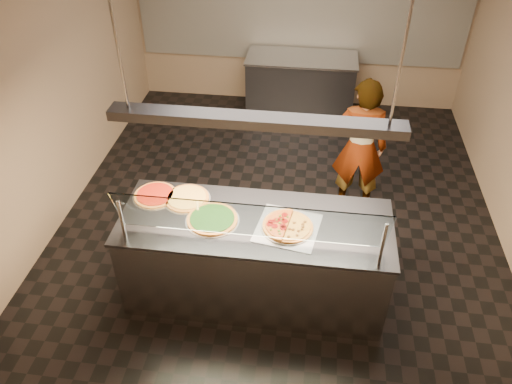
# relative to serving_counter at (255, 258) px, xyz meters

# --- Properties ---
(ground) EXTENTS (5.00, 6.00, 0.02)m
(ground) POSITION_rel_serving_counter_xyz_m (0.12, 1.16, -0.48)
(ground) COLOR black
(ground) RESTS_ON ground
(wall_back) EXTENTS (5.00, 0.02, 3.00)m
(wall_back) POSITION_rel_serving_counter_xyz_m (0.12, 4.17, 1.03)
(wall_back) COLOR #90785D
(wall_back) RESTS_ON ground
(wall_front) EXTENTS (5.00, 0.02, 3.00)m
(wall_front) POSITION_rel_serving_counter_xyz_m (0.12, -1.85, 1.03)
(wall_front) COLOR #90785D
(wall_front) RESTS_ON ground
(wall_left) EXTENTS (0.02, 6.00, 3.00)m
(wall_left) POSITION_rel_serving_counter_xyz_m (-2.39, 1.16, 1.03)
(wall_left) COLOR #90785D
(wall_left) RESTS_ON ground
(tile_band) EXTENTS (4.90, 0.02, 1.20)m
(tile_band) POSITION_rel_serving_counter_xyz_m (0.12, 4.14, 0.83)
(tile_band) COLOR silver
(tile_band) RESTS_ON wall_back
(serving_counter) EXTENTS (2.44, 0.94, 0.93)m
(serving_counter) POSITION_rel_serving_counter_xyz_m (0.00, 0.00, 0.00)
(serving_counter) COLOR #B7B7BC
(serving_counter) RESTS_ON ground
(sneeze_guard) EXTENTS (2.20, 0.18, 0.54)m
(sneeze_guard) POSITION_rel_serving_counter_xyz_m (0.00, -0.34, 0.76)
(sneeze_guard) COLOR #B7B7BC
(sneeze_guard) RESTS_ON serving_counter
(perforated_tray) EXTENTS (0.61, 0.61, 0.01)m
(perforated_tray) POSITION_rel_serving_counter_xyz_m (0.29, -0.05, 0.47)
(perforated_tray) COLOR silver
(perforated_tray) RESTS_ON serving_counter
(half_pizza_pepperoni) EXTENTS (0.29, 0.47, 0.05)m
(half_pizza_pepperoni) POSITION_rel_serving_counter_xyz_m (0.19, -0.05, 0.50)
(half_pizza_pepperoni) COLOR #9C5B22
(half_pizza_pepperoni) RESTS_ON perforated_tray
(half_pizza_sausage) EXTENTS (0.29, 0.47, 0.04)m
(half_pizza_sausage) POSITION_rel_serving_counter_xyz_m (0.40, -0.06, 0.49)
(half_pizza_sausage) COLOR #9C5B22
(half_pizza_sausage) RESTS_ON perforated_tray
(pizza_spinach) EXTENTS (0.48, 0.48, 0.03)m
(pizza_spinach) POSITION_rel_serving_counter_xyz_m (-0.38, -0.04, 0.48)
(pizza_spinach) COLOR silver
(pizza_spinach) RESTS_ON serving_counter
(pizza_cheese) EXTENTS (0.44, 0.44, 0.03)m
(pizza_cheese) POSITION_rel_serving_counter_xyz_m (-0.68, 0.22, 0.48)
(pizza_cheese) COLOR silver
(pizza_cheese) RESTS_ON serving_counter
(pizza_tomato) EXTENTS (0.42, 0.42, 0.03)m
(pizza_tomato) POSITION_rel_serving_counter_xyz_m (-0.99, 0.23, 0.48)
(pizza_tomato) COLOR silver
(pizza_tomato) RESTS_ON serving_counter
(pizza_spatula) EXTENTS (0.23, 0.22, 0.02)m
(pizza_spatula) POSITION_rel_serving_counter_xyz_m (-0.50, 0.08, 0.49)
(pizza_spatula) COLOR #B7B7BC
(pizza_spatula) RESTS_ON pizza_spinach
(prep_table) EXTENTS (1.63, 0.74, 0.93)m
(prep_table) POSITION_rel_serving_counter_xyz_m (0.20, 3.71, 0.00)
(prep_table) COLOR #3F3F45
(prep_table) RESTS_ON ground
(worker) EXTENTS (0.62, 0.42, 1.66)m
(worker) POSITION_rel_serving_counter_xyz_m (0.98, 1.51, 0.36)
(worker) COLOR #2E2B33
(worker) RESTS_ON ground
(heat_lamp_housing) EXTENTS (2.30, 0.18, 0.08)m
(heat_lamp_housing) POSITION_rel_serving_counter_xyz_m (0.00, 0.00, 1.48)
(heat_lamp_housing) COLOR #3F3F45
(heat_lamp_housing) RESTS_ON ceiling
(lamp_rod_left) EXTENTS (0.02, 0.02, 1.01)m
(lamp_rod_left) POSITION_rel_serving_counter_xyz_m (-1.00, 0.00, 2.03)
(lamp_rod_left) COLOR #B7B7BC
(lamp_rod_left) RESTS_ON ceiling
(lamp_rod_right) EXTENTS (0.02, 0.02, 1.01)m
(lamp_rod_right) POSITION_rel_serving_counter_xyz_m (1.00, 0.00, 2.03)
(lamp_rod_right) COLOR #B7B7BC
(lamp_rod_right) RESTS_ON ceiling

